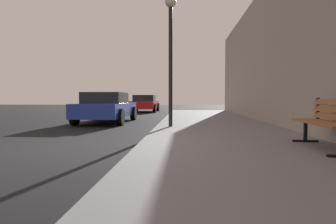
# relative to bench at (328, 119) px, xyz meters

# --- Properties ---
(ground_plane) EXTENTS (80.00, 80.00, 0.00)m
(ground_plane) POSITION_rel_bench_xyz_m (-5.39, 0.44, -0.66)
(ground_plane) COLOR black
(sidewalk) EXTENTS (4.00, 32.00, 0.15)m
(sidewalk) POSITION_rel_bench_xyz_m (-1.39, 0.44, -0.59)
(sidewalk) COLOR slate
(sidewalk) RESTS_ON ground_plane
(bench) EXTENTS (0.56, 1.80, 0.89)m
(bench) POSITION_rel_bench_xyz_m (0.00, 0.00, 0.00)
(bench) COLOR brown
(bench) RESTS_ON sidewalk
(street_lamp) EXTENTS (0.36, 0.36, 4.02)m
(street_lamp) POSITION_rel_bench_xyz_m (-2.93, 3.87, 2.27)
(street_lamp) COLOR black
(street_lamp) RESTS_ON sidewalk
(car_blue) EXTENTS (1.97, 4.39, 1.27)m
(car_blue) POSITION_rel_bench_xyz_m (-5.78, 6.96, -0.02)
(car_blue) COLOR #233899
(car_blue) RESTS_ON ground_plane
(car_red) EXTENTS (1.95, 4.05, 1.27)m
(car_red) POSITION_rel_bench_xyz_m (-5.50, 16.71, -0.02)
(car_red) COLOR red
(car_red) RESTS_ON ground_plane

